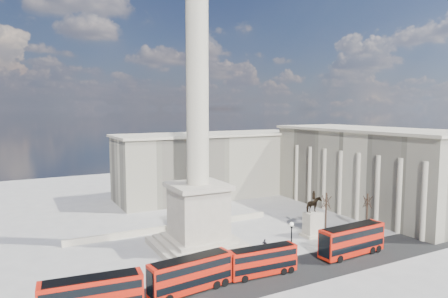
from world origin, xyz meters
TOP-DOWN VIEW (x-y plane):
  - ground at (0.00, 0.00)m, footprint 180.00×180.00m
  - asphalt_road at (5.00, -10.00)m, footprint 120.00×9.00m
  - nelsons_column at (0.00, 5.00)m, footprint 14.00×14.00m
  - balustrade_wall at (0.00, 16.00)m, footprint 40.00×0.60m
  - building_east at (45.00, 10.00)m, footprint 19.00×46.00m
  - building_northeast at (20.00, 40.00)m, footprint 51.00×17.00m
  - red_bus_a at (-7.36, -9.12)m, footprint 11.22×3.73m
  - red_bus_b at (3.35, -9.17)m, footprint 10.06×2.93m
  - red_bus_c at (19.89, -9.43)m, footprint 11.94×3.27m
  - red_bus_d at (43.95, -9.03)m, footprint 10.21×2.96m
  - red_bus_e at (-19.36, -9.50)m, footprint 11.28×3.71m
  - victorian_lamp at (8.14, -9.25)m, footprint 0.59×0.59m
  - equestrian_statue at (20.82, 0.85)m, footprint 4.01×3.00m
  - bare_tree_near at (23.43, 0.45)m, footprint 1.87×1.87m
  - bare_tree_mid at (31.58, -1.70)m, footprint 2.01×2.01m
  - bare_tree_far at (39.96, 9.75)m, footprint 1.88×1.88m
  - pedestrian_walking at (28.71, -4.37)m, footprint 0.65×0.48m
  - pedestrian_standing at (25.43, -6.50)m, footprint 0.83×0.66m
  - pedestrian_crossing at (8.96, -1.28)m, footprint 0.79×1.23m

SIDE VIEW (x-z plane):
  - ground at x=0.00m, z-range 0.00..0.00m
  - asphalt_road at x=5.00m, z-range 0.00..0.01m
  - balustrade_wall at x=0.00m, z-range 0.00..1.10m
  - pedestrian_walking at x=28.71m, z-range 0.00..1.62m
  - pedestrian_standing at x=25.43m, z-range 0.00..1.65m
  - pedestrian_crossing at x=8.96m, z-range 0.00..1.94m
  - red_bus_b at x=3.35m, z-range 0.10..4.13m
  - red_bus_d at x=43.95m, z-range 0.10..4.19m
  - red_bus_a at x=-7.36m, z-range 0.11..4.57m
  - red_bus_e at x=-19.36m, z-range 0.11..4.60m
  - red_bus_c at x=19.89m, z-range 0.12..4.91m
  - equestrian_statue at x=20.82m, z-range -1.27..7.07m
  - victorian_lamp at x=8.14m, z-range 0.61..7.51m
  - bare_tree_mid at x=31.58m, z-range 2.19..9.79m
  - bare_tree_far at x=39.96m, z-range 2.21..9.88m
  - bare_tree_near at x=23.43m, z-range 2.36..10.55m
  - building_northeast at x=20.00m, z-range 0.02..16.62m
  - building_east at x=45.00m, z-range 0.02..18.62m
  - nelsons_column at x=0.00m, z-range -12.01..37.84m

